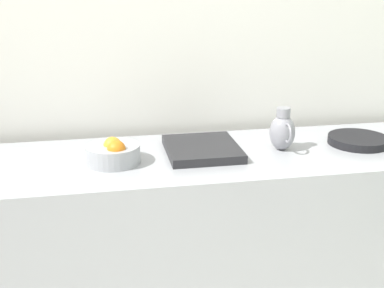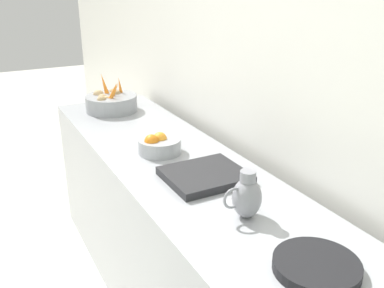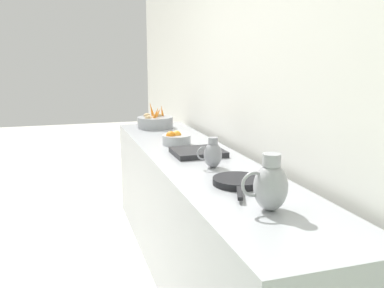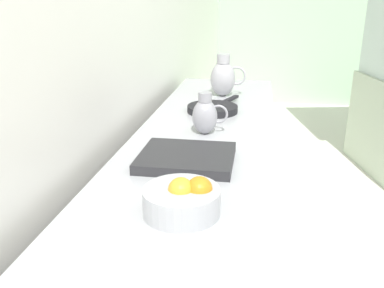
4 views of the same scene
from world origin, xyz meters
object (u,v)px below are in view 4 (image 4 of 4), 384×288
at_px(metal_pitcher_tall, 223,77).
at_px(metal_pitcher_short, 205,115).
at_px(orange_bowl, 183,199).
at_px(skillet_on_counter, 213,109).

height_order(metal_pitcher_tall, metal_pitcher_short, metal_pitcher_tall).
distance_m(orange_bowl, skillet_on_counter, 1.09).
bearing_deg(skillet_on_counter, metal_pitcher_tall, 87.26).
relative_size(orange_bowl, skillet_on_counter, 0.52).
height_order(orange_bowl, skillet_on_counter, orange_bowl).
distance_m(orange_bowl, metal_pitcher_short, 0.72).
bearing_deg(metal_pitcher_short, orange_bowl, -87.41).
relative_size(orange_bowl, metal_pitcher_short, 1.17).
bearing_deg(skillet_on_counter, orange_bowl, -87.94).
distance_m(metal_pitcher_short, skillet_on_counter, 0.37).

